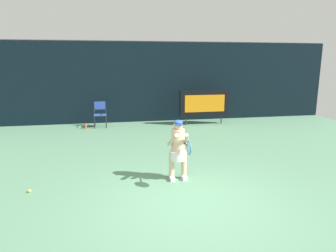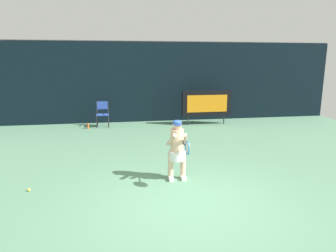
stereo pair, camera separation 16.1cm
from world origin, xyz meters
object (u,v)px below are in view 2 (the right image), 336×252
(tennis_player, at_px, (177,148))
(tennis_ball_loose, at_px, (29,190))
(umpire_chair, at_px, (103,112))
(water_bottle, at_px, (88,126))
(tennis_racket, at_px, (187,148))
(scoreboard, at_px, (207,103))

(tennis_player, relative_size, tennis_ball_loose, 21.33)
(umpire_chair, height_order, water_bottle, umpire_chair)
(tennis_racket, relative_size, tennis_ball_loose, 8.85)
(scoreboard, height_order, umpire_chair, scoreboard)
(tennis_player, relative_size, tennis_racket, 2.41)
(umpire_chair, xyz_separation_m, water_bottle, (-0.60, -0.32, -0.50))
(umpire_chair, height_order, tennis_ball_loose, umpire_chair)
(water_bottle, xyz_separation_m, tennis_racket, (2.70, -6.62, 0.84))
(water_bottle, relative_size, tennis_ball_loose, 3.90)
(tennis_player, xyz_separation_m, tennis_racket, (0.10, -0.62, 0.18))
(scoreboard, height_order, tennis_player, scoreboard)
(tennis_player, height_order, tennis_ball_loose, tennis_player)
(scoreboard, bearing_deg, water_bottle, -179.51)
(tennis_ball_loose, bearing_deg, tennis_player, 2.60)
(umpire_chair, relative_size, tennis_player, 0.74)
(tennis_racket, height_order, tennis_ball_loose, tennis_racket)
(umpire_chair, relative_size, water_bottle, 4.08)
(umpire_chair, bearing_deg, scoreboard, -3.46)
(water_bottle, distance_m, tennis_racket, 7.20)
(water_bottle, bearing_deg, scoreboard, 0.49)
(tennis_racket, bearing_deg, scoreboard, 89.61)
(tennis_player, distance_m, tennis_racket, 0.66)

